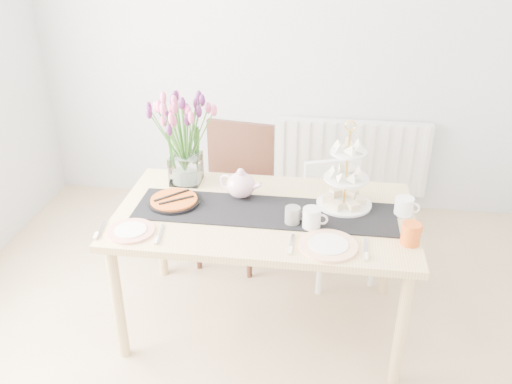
# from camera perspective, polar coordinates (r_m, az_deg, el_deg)

# --- Properties ---
(room_shell) EXTENTS (4.50, 4.50, 4.50)m
(room_shell) POSITION_cam_1_polar(r_m,az_deg,el_deg) (2.05, -1.01, 1.66)
(room_shell) COLOR tan
(room_shell) RESTS_ON ground
(radiator) EXTENTS (1.20, 0.08, 0.60)m
(radiator) POSITION_cam_1_polar(r_m,az_deg,el_deg) (4.38, 9.99, 3.67)
(radiator) COLOR white
(radiator) RESTS_ON room_shell
(dining_table) EXTENTS (1.60, 0.90, 0.75)m
(dining_table) POSITION_cam_1_polar(r_m,az_deg,el_deg) (2.95, 0.90, -3.41)
(dining_table) COLOR tan
(dining_table) RESTS_ON ground
(chair_brown) EXTENTS (0.53, 0.53, 0.94)m
(chair_brown) POSITION_cam_1_polar(r_m,az_deg,el_deg) (3.67, -2.18, 0.98)
(chair_brown) COLOR #3A1C15
(chair_brown) RESTS_ON ground
(chair_white) EXTENTS (0.50, 0.50, 0.77)m
(chair_white) POSITION_cam_1_polar(r_m,az_deg,el_deg) (3.58, 8.35, -2.07)
(chair_white) COLOR white
(chair_white) RESTS_ON ground
(table_runner) EXTENTS (1.40, 0.35, 0.01)m
(table_runner) POSITION_cam_1_polar(r_m,az_deg,el_deg) (2.91, 0.92, -2.05)
(table_runner) COLOR black
(table_runner) RESTS_ON dining_table
(tulip_vase) EXTENTS (0.63, 0.63, 0.54)m
(tulip_vase) POSITION_cam_1_polar(r_m,az_deg,el_deg) (3.13, -7.65, 6.79)
(tulip_vase) COLOR silver
(tulip_vase) RESTS_ON dining_table
(cake_stand) EXTENTS (0.30, 0.30, 0.44)m
(cake_stand) POSITION_cam_1_polar(r_m,az_deg,el_deg) (2.96, 9.40, 0.70)
(cake_stand) COLOR gold
(cake_stand) RESTS_ON dining_table
(teapot) EXTENTS (0.31, 0.29, 0.17)m
(teapot) POSITION_cam_1_polar(r_m,az_deg,el_deg) (3.02, -1.61, 0.72)
(teapot) COLOR silver
(teapot) RESTS_ON dining_table
(cream_jug) EXTENTS (0.13, 0.13, 0.10)m
(cream_jug) POSITION_cam_1_polar(r_m,az_deg,el_deg) (2.97, 15.31, -1.46)
(cream_jug) COLOR white
(cream_jug) RESTS_ON dining_table
(tart_tin) EXTENTS (0.29, 0.29, 0.03)m
(tart_tin) POSITION_cam_1_polar(r_m,az_deg,el_deg) (3.02, -8.62, -0.99)
(tart_tin) COLOR black
(tart_tin) RESTS_ON dining_table
(mug_grey) EXTENTS (0.09, 0.09, 0.09)m
(mug_grey) POSITION_cam_1_polar(r_m,az_deg,el_deg) (2.79, 3.87, -2.50)
(mug_grey) COLOR slate
(mug_grey) RESTS_ON dining_table
(mug_white) EXTENTS (0.10, 0.10, 0.11)m
(mug_white) POSITION_cam_1_polar(r_m,az_deg,el_deg) (2.76, 5.88, -2.78)
(mug_white) COLOR silver
(mug_white) RESTS_ON dining_table
(mug_orange) EXTENTS (0.13, 0.13, 0.11)m
(mug_orange) POSITION_cam_1_polar(r_m,az_deg,el_deg) (2.73, 15.99, -4.25)
(mug_orange) COLOR #DC5618
(mug_orange) RESTS_ON dining_table
(plate_left) EXTENTS (0.28, 0.28, 0.01)m
(plate_left) POSITION_cam_1_polar(r_m,az_deg,el_deg) (2.81, -13.05, -4.02)
(plate_left) COLOR silver
(plate_left) RESTS_ON dining_table
(plate_right) EXTENTS (0.30, 0.30, 0.01)m
(plate_right) POSITION_cam_1_polar(r_m,az_deg,el_deg) (2.64, 7.61, -5.61)
(plate_right) COLOR white
(plate_right) RESTS_ON dining_table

